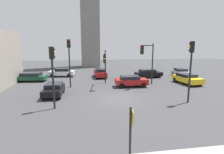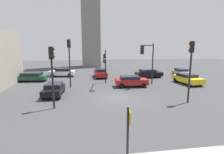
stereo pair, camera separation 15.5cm
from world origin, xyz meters
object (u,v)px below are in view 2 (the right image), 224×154
object	(u,v)px
car_4	(31,77)
car_0	(187,79)
direction_sign	(128,131)
traffic_light_3	(148,56)
car_2	(54,89)
car_1	(62,72)
car_5	(181,72)
traffic_light_0	(105,61)
car_3	(149,73)
car_7	(131,81)
traffic_light_4	(191,61)
car_6	(100,73)
traffic_light_2	(52,66)
traffic_light_1	(69,55)

from	to	relation	value
car_4	car_0	bearing A→B (deg)	172.08
direction_sign	traffic_light_3	world-z (taller)	traffic_light_3
car_0	car_2	size ratio (longest dim) A/B	1.18
car_1	car_5	size ratio (longest dim) A/B	1.09
traffic_light_3	traffic_light_0	bearing A→B (deg)	-47.48
car_3	car_7	bearing A→B (deg)	-133.55
traffic_light_4	car_4	bearing A→B (deg)	-23.28
car_1	car_2	bearing A→B (deg)	99.10
car_1	car_5	world-z (taller)	car_1
traffic_light_3	car_5	size ratio (longest dim) A/B	1.40
direction_sign	car_5	bearing A→B (deg)	63.88
traffic_light_0	traffic_light_3	world-z (taller)	traffic_light_3
traffic_light_4	car_0	distance (m)	9.41
car_6	traffic_light_3	bearing A→B (deg)	-144.95
traffic_light_2	traffic_light_4	xyz separation A→B (m)	(11.98, -0.17, 0.30)
traffic_light_1	car_7	world-z (taller)	traffic_light_1
direction_sign	car_6	size ratio (longest dim) A/B	0.59
direction_sign	car_7	world-z (taller)	direction_sign
traffic_light_3	car_7	world-z (taller)	traffic_light_3
traffic_light_0	traffic_light_4	bearing A→B (deg)	48.49
traffic_light_1	traffic_light_2	xyz separation A→B (m)	(-0.73, -7.64, -0.52)
car_4	car_5	bearing A→B (deg)	-173.12
traffic_light_1	car_5	xyz separation A→B (m)	(18.20, 5.64, -3.39)
car_4	car_7	distance (m)	14.93
car_0	direction_sign	bearing A→B (deg)	-44.20
car_1	car_4	xyz separation A→B (m)	(-4.13, -3.46, -0.07)
car_4	traffic_light_4	bearing A→B (deg)	149.01
traffic_light_1	traffic_light_3	xyz separation A→B (m)	(9.83, -0.58, -0.22)
traffic_light_0	direction_sign	bearing A→B (deg)	4.97
traffic_light_2	car_2	xyz separation A→B (m)	(-0.71, 4.09, -2.88)
traffic_light_0	traffic_light_2	world-z (taller)	traffic_light_2
direction_sign	car_0	distance (m)	19.88
traffic_light_2	car_3	bearing A→B (deg)	18.12
traffic_light_1	car_1	bearing A→B (deg)	140.10
traffic_light_0	car_5	world-z (taller)	traffic_light_0
car_0	car_7	bearing A→B (deg)	-92.27
car_6	traffic_light_4	bearing A→B (deg)	-156.74
car_0	car_5	xyz separation A→B (m)	(2.40, 5.83, -0.04)
traffic_light_2	car_6	size ratio (longest dim) A/B	1.15
car_3	car_2	bearing A→B (deg)	-153.71
direction_sign	traffic_light_2	xyz separation A→B (m)	(-4.36, 8.24, 1.80)
traffic_light_3	car_7	size ratio (longest dim) A/B	1.33
traffic_light_1	car_2	bearing A→B (deg)	-75.64
traffic_light_0	traffic_light_1	bearing A→B (deg)	-80.40
direction_sign	car_1	world-z (taller)	direction_sign
car_5	car_2	bearing A→B (deg)	-63.89
traffic_light_2	car_0	distance (m)	18.35
traffic_light_1	car_0	size ratio (longest dim) A/B	1.28
traffic_light_4	car_1	size ratio (longest dim) A/B	1.30
direction_sign	traffic_light_4	bearing A→B (deg)	54.62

